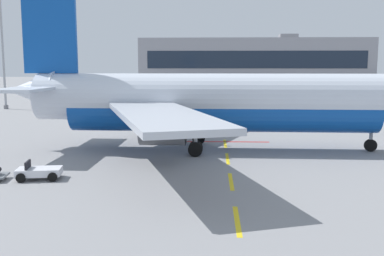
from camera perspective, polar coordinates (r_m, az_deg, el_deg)
The scene contains 3 objects.
apron_paint_markings at distance 55.38m, azimuth 3.79°, elevation 0.90°, with size 8.00×95.87×0.01m.
airliner_foreground at distance 36.16m, azimuth 2.94°, elevation 3.40°, with size 34.71×34.63×12.20m.
terminal_satellite at distance 155.83m, azimuth 7.89°, elevation 8.32°, with size 76.61×18.81×17.21m.
Camera 1 is at (16.87, -17.83, 6.87)m, focal length 41.80 mm.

